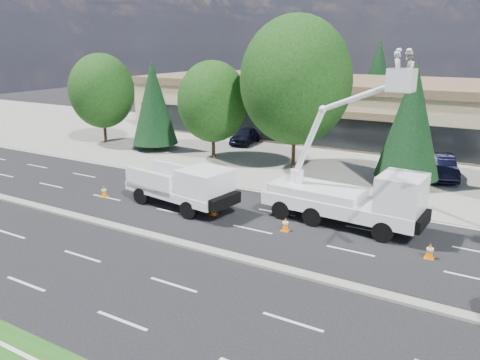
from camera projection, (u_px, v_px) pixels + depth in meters
The scene contains 19 objects.
ground at pixel (218, 254), 20.69m from camera, with size 140.00×140.00×0.00m, color black.
concrete_apron at pixel (353, 159), 37.31m from camera, with size 140.00×22.00×0.01m, color gray.
road_median at pixel (218, 252), 20.67m from camera, with size 120.00×0.55×0.12m, color gray.
strip_mall at pixel (386, 109), 44.79m from camera, with size 50.40×15.40×5.50m.
tree_front_a at pixel (102, 91), 42.35m from camera, with size 5.84×5.84×8.10m.
tree_front_b at pixel (154, 102), 39.65m from camera, with size 3.88×3.88×7.65m.
tree_front_c at pixel (213, 102), 36.66m from camera, with size 5.55×5.55×7.70m.
tree_front_d at pixel (296, 81), 32.77m from camera, with size 7.88×7.88×10.94m.
tree_front_e at pixel (411, 120), 29.54m from camera, with size 4.05×4.05×7.99m.
tree_back_a at pixel (273, 69), 62.62m from camera, with size 5.28×5.28×10.41m.
tree_back_b at pixel (378, 76), 56.06m from camera, with size 4.80×4.80×9.45m.
utility_pickup at pixel (185, 190), 26.15m from camera, with size 6.77×3.31×2.49m.
bucket_truck at pixel (356, 191), 23.23m from camera, with size 8.20×3.02×8.75m.
traffic_cone_a at pixel (104, 191), 28.22m from camera, with size 0.40×0.40×0.70m.
traffic_cone_b at pixel (213, 209), 25.29m from camera, with size 0.40×0.40×0.70m.
traffic_cone_c at pixel (285, 224), 23.12m from camera, with size 0.40×0.40×0.70m.
traffic_cone_d at pixel (430, 251), 20.18m from camera, with size 0.40×0.40×0.70m.
parked_car_west at pixel (245, 136), 42.92m from camera, with size 1.75×4.34×1.48m, color black.
parked_car_east at pixel (440, 166), 32.13m from camera, with size 1.70×4.87×1.61m, color black.
Camera 1 is at (10.29, -15.90, 9.00)m, focal length 35.00 mm.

